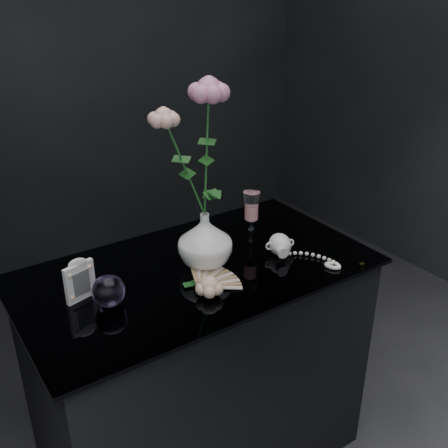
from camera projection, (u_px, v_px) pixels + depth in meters
table at (200, 368)px, 1.72m from camera, size 1.05×0.58×0.76m
vase at (205, 240)px, 1.54m from camera, size 0.19×0.19×0.17m
wine_glass at (251, 218)px, 1.67m from camera, size 0.06×0.06×0.18m
picture_frame at (79, 279)px, 1.38m from camera, size 0.11×0.09×0.12m
paperweight at (108, 291)px, 1.36m from camera, size 0.11×0.11×0.09m
paper_fan at (198, 286)px, 1.44m from camera, size 0.27×0.22×0.03m
loose_rose at (209, 286)px, 1.41m from camera, size 0.18×0.20×0.06m
pearl_jar at (280, 244)px, 1.62m from camera, size 0.30×0.30×0.07m
roses at (196, 147)px, 1.41m from camera, size 0.23×0.12×0.44m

